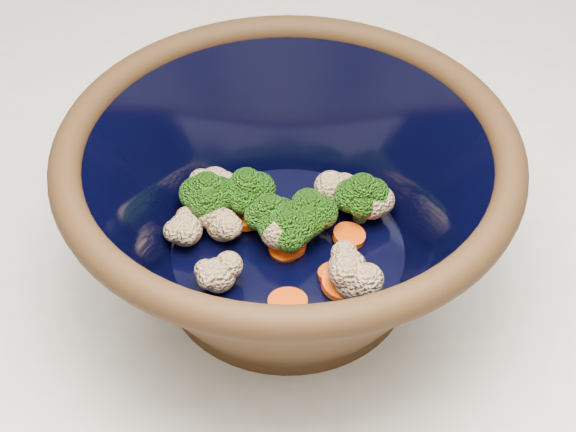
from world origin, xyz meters
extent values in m
cube|color=beige|center=(0.00, 0.00, 0.45)|extent=(1.20, 1.20, 0.90)
cylinder|color=black|center=(-0.09, -0.12, 0.91)|extent=(0.20, 0.20, 0.01)
torus|color=black|center=(-0.09, -0.12, 1.04)|extent=(0.34, 0.34, 0.02)
cylinder|color=black|center=(-0.09, -0.12, 0.93)|extent=(0.19, 0.19, 0.00)
cylinder|color=#608442|center=(-0.10, -0.11, 0.94)|extent=(0.01, 0.01, 0.02)
ellipsoid|color=#2B6D14|center=(-0.10, -0.11, 0.96)|extent=(0.04, 0.04, 0.03)
cylinder|color=#608442|center=(-0.07, -0.11, 0.94)|extent=(0.01, 0.01, 0.02)
ellipsoid|color=#2B6D14|center=(-0.07, -0.11, 0.96)|extent=(0.04, 0.04, 0.03)
cylinder|color=#608442|center=(-0.12, -0.08, 0.94)|extent=(0.01, 0.01, 0.02)
ellipsoid|color=#2B6D14|center=(-0.12, -0.08, 0.97)|extent=(0.04, 0.04, 0.03)
cylinder|color=#608442|center=(-0.15, -0.08, 0.94)|extent=(0.01, 0.01, 0.02)
ellipsoid|color=#2B6D14|center=(-0.15, -0.08, 0.97)|extent=(0.04, 0.04, 0.04)
cylinder|color=#608442|center=(-0.03, -0.09, 0.94)|extent=(0.01, 0.01, 0.02)
ellipsoid|color=#2B6D14|center=(-0.03, -0.09, 0.97)|extent=(0.04, 0.04, 0.03)
cylinder|color=#608442|center=(-0.09, -0.12, 0.94)|extent=(0.01, 0.01, 0.02)
ellipsoid|color=#2B6D14|center=(-0.09, -0.12, 0.96)|extent=(0.04, 0.04, 0.03)
sphere|color=beige|center=(-0.09, -0.12, 0.95)|extent=(0.03, 0.03, 0.03)
sphere|color=beige|center=(-0.17, -0.10, 0.95)|extent=(0.03, 0.03, 0.03)
sphere|color=beige|center=(-0.09, -0.11, 0.95)|extent=(0.03, 0.03, 0.03)
sphere|color=beige|center=(-0.15, -0.06, 0.95)|extent=(0.03, 0.03, 0.03)
sphere|color=beige|center=(-0.05, -0.16, 0.95)|extent=(0.03, 0.03, 0.03)
sphere|color=beige|center=(-0.15, -0.15, 0.95)|extent=(0.03, 0.03, 0.03)
sphere|color=beige|center=(-0.14, -0.10, 0.95)|extent=(0.03, 0.03, 0.03)
sphere|color=beige|center=(-0.02, -0.09, 0.95)|extent=(0.03, 0.03, 0.03)
sphere|color=beige|center=(-0.05, -0.17, 0.95)|extent=(0.03, 0.03, 0.03)
sphere|color=beige|center=(-0.04, -0.07, 0.95)|extent=(0.03, 0.03, 0.03)
cylinder|color=#D63D09|center=(-0.09, -0.12, 0.94)|extent=(0.03, 0.03, 0.01)
cylinder|color=#D63D09|center=(-0.06, -0.15, 0.94)|extent=(0.02, 0.02, 0.01)
cylinder|color=#D63D09|center=(-0.12, -0.09, 0.94)|extent=(0.03, 0.03, 0.01)
cylinder|color=#D63D09|center=(-0.04, -0.12, 0.94)|extent=(0.03, 0.03, 0.01)
cylinder|color=#D63D09|center=(-0.05, -0.16, 0.94)|extent=(0.03, 0.03, 0.01)
cylinder|color=#D63D09|center=(-0.10, -0.18, 0.94)|extent=(0.03, 0.03, 0.01)
cylinder|color=#D63D09|center=(-0.09, -0.12, 0.94)|extent=(0.03, 0.03, 0.01)
camera|label=1|loc=(-0.13, -0.56, 1.41)|focal=50.00mm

